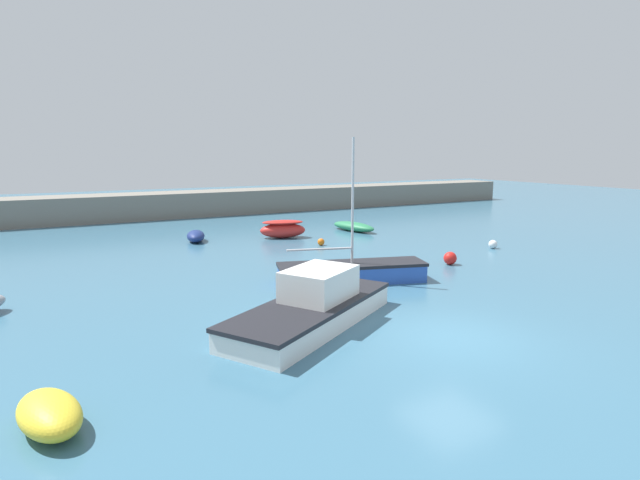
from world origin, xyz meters
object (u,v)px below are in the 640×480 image
Objects in this scene: rowboat_blue_near at (353,226)px; mooring_buoy_white at (493,244)px; rowboat_with_red_cover at (283,229)px; sailboat_tall_mast at (352,272)px; motorboat_grey_hull at (313,306)px; fishing_dinghy_green at (49,414)px; dinghy_near_pier at (196,236)px; mooring_buoy_red at (450,258)px; mooring_buoy_orange at (321,242)px.

rowboat_blue_near reaches higher than mooring_buoy_white.
rowboat_with_red_cover is 10.67m from sailboat_tall_mast.
motorboat_grey_hull reaches higher than mooring_buoy_white.
mooring_buoy_white is at bearing 9.98° from rowboat_blue_near.
motorboat_grey_hull is 14.92m from mooring_buoy_white.
rowboat_with_red_cover is at bearing -141.81° from motorboat_grey_hull.
mooring_buoy_white is (20.62, 8.68, -0.11)m from fishing_dinghy_green.
dinghy_near_pier is 12.10m from sailboat_tall_mast.
rowboat_with_red_cover is at bearing 110.53° from mooring_buoy_red.
dinghy_near_pier is at bearing 142.60° from mooring_buoy_orange.
fishing_dinghy_green is 5.56× the size of mooring_buoy_orange.
sailboat_tall_mast is (10.47, 6.42, 0.07)m from fishing_dinghy_green.
mooring_buoy_orange is (6.14, 10.92, -0.37)m from motorboat_grey_hull.
motorboat_grey_hull is at bearing -155.94° from mooring_buoy_red.
mooring_buoy_white is at bearing -33.72° from mooring_buoy_orange.
mooring_buoy_red is 7.46m from mooring_buoy_orange.
dinghy_near_pier is 0.38× the size of sailboat_tall_mast.
sailboat_tall_mast is 5.52m from mooring_buoy_red.
rowboat_with_red_cover is 1.28× the size of dinghy_near_pier.
motorboat_grey_hull is at bearing -93.84° from rowboat_with_red_cover.
sailboat_tall_mast is 10.40m from mooring_buoy_white.
mooring_buoy_red is at bearing -66.88° from mooring_buoy_orange.
mooring_buoy_red is (3.77, -10.07, -0.23)m from rowboat_with_red_cover.
fishing_dinghy_green reaches higher than mooring_buoy_red.
sailboat_tall_mast is (3.14, -11.69, 0.09)m from dinghy_near_pier.
rowboat_blue_near is 9.09m from mooring_buoy_white.
fishing_dinghy_green is 3.60× the size of mooring_buoy_red.
dinghy_near_pier is 16.29m from mooring_buoy_white.
mooring_buoy_orange is at bearing -150.61° from motorboat_grey_hull.
sailboat_tall_mast is at bearing -72.52° from fishing_dinghy_green.
motorboat_grey_hull is at bearing -156.86° from mooring_buoy_white.
fishing_dinghy_green is at bearing -133.53° from mooring_buoy_orange.
rowboat_with_red_cover is 7.67× the size of mooring_buoy_orange.
fishing_dinghy_green is at bearing -156.73° from mooring_buoy_red.
dinghy_near_pier is 1.08× the size of fishing_dinghy_green.
rowboat_blue_near reaches higher than mooring_buoy_orange.
sailboat_tall_mast is at bearing -44.15° from rowboat_blue_near.
fishing_dinghy_green is (-7.33, -18.10, 0.01)m from dinghy_near_pier.
mooring_buoy_red reaches higher than mooring_buoy_white.
rowboat_blue_near is at bearing -59.22° from fishing_dinghy_green.
rowboat_with_red_cover is at bearing -49.79° from fishing_dinghy_green.
motorboat_grey_hull reaches higher than fishing_dinghy_green.
sailboat_tall_mast is at bearing -167.42° from mooring_buoy_white.
fishing_dinghy_green is 24.29m from rowboat_blue_near.
rowboat_with_red_cover reaches higher than mooring_buoy_orange.
fishing_dinghy_green is at bearing -131.74° from sailboat_tall_mast.
mooring_buoy_red is 4.98m from mooring_buoy_white.
rowboat_with_red_cover is at bearing -99.83° from rowboat_blue_near.
sailboat_tall_mast is at bearing -166.01° from motorboat_grey_hull.
sailboat_tall_mast is at bearing -175.29° from mooring_buoy_red.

